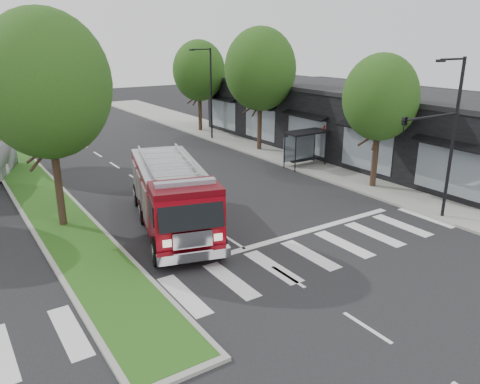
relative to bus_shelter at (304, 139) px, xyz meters
name	(u,v)px	position (x,y,z in m)	size (l,w,h in m)	color
ground	(233,241)	(-11.20, -8.15, -2.04)	(140.00, 140.00, 0.00)	black
sidewalk_right	(300,158)	(1.30, 1.85, -1.96)	(5.00, 80.00, 0.15)	gray
median	(21,170)	(-17.20, 9.85, -1.96)	(3.00, 50.00, 0.15)	gray
storefront_row	(345,121)	(5.80, 1.85, 0.46)	(8.00, 30.00, 5.00)	black
bus_shelter	(304,139)	(0.00, 0.00, 0.00)	(3.20, 1.60, 2.61)	black
tree_right_near	(381,98)	(0.30, -6.15, 3.47)	(4.40, 4.40, 8.05)	black
tree_right_mid	(260,69)	(0.30, 5.85, 4.45)	(5.60, 5.60, 9.72)	black
tree_right_far	(199,71)	(0.30, 15.85, 3.80)	(5.00, 5.00, 8.73)	black
tree_median_near	(46,85)	(-17.20, -2.15, 4.77)	(5.80, 5.80, 10.16)	black
tree_median_far	(2,74)	(-17.20, 11.85, 4.45)	(5.60, 5.60, 9.72)	black
streetlight_right_near	(444,130)	(-1.59, -11.65, 2.63)	(4.08, 0.22, 8.00)	black
streetlight_right_far	(210,90)	(-0.85, 11.85, 2.44)	(2.11, 0.20, 8.00)	black
fire_engine	(172,196)	(-12.72, -5.16, -0.42)	(5.40, 10.14, 3.37)	#58040C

